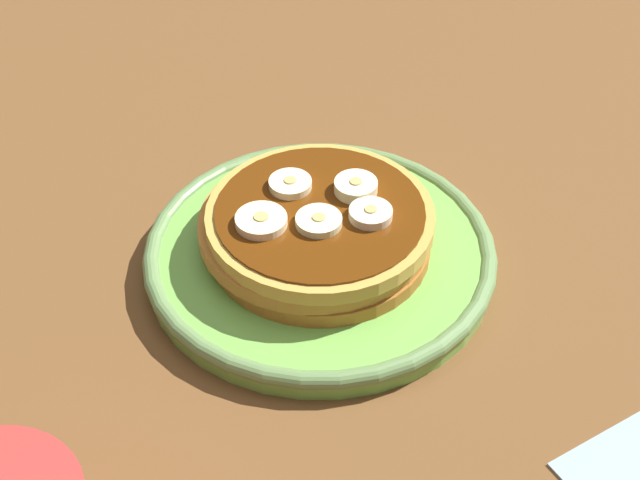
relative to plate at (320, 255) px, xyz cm
name	(u,v)px	position (x,y,z in cm)	size (l,w,h in cm)	color
ground_plane	(320,283)	(0.00, 0.00, -2.54)	(140.00, 140.00, 3.00)	brown
plate	(320,255)	(0.00, 0.00, 0.00)	(22.64, 22.64, 1.93)	#72B74C
pancake_stack	(314,230)	(0.18, 0.33, 2.15)	(15.13, 14.87, 3.17)	#AA6628
banana_slice_0	(319,222)	(-0.95, 0.88, 3.91)	(2.86, 2.86, 0.74)	#EFEFB4
banana_slice_1	(352,184)	(0.41, -2.92, 4.04)	(2.76, 2.76, 1.01)	#F4EAB8
banana_slice_2	(285,187)	(2.97, 0.38, 3.92)	(2.75, 2.75, 0.76)	#F7E9B7
banana_slice_3	(371,214)	(-2.48, -1.97, 3.96)	(2.69, 2.69, 0.84)	beige
banana_slice_4	(261,222)	(1.26, 3.58, 3.94)	(3.20, 3.20, 0.80)	#FDE7B3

